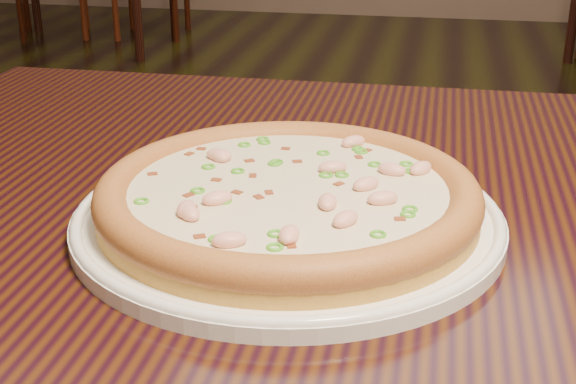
# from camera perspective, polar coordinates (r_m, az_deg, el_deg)

# --- Properties ---
(hero_table) EXTENTS (1.20, 0.80, 0.75)m
(hero_table) POSITION_cam_1_polar(r_m,az_deg,el_deg) (0.73, 10.20, -8.60)
(hero_table) COLOR black
(hero_table) RESTS_ON ground
(plate) EXTENTS (0.34, 0.34, 0.02)m
(plate) POSITION_cam_1_polar(r_m,az_deg,el_deg) (0.64, 0.00, -1.75)
(plate) COLOR white
(plate) RESTS_ON hero_table
(pizza) EXTENTS (0.31, 0.31, 0.03)m
(pizza) POSITION_cam_1_polar(r_m,az_deg,el_deg) (0.63, 0.01, -0.24)
(pizza) COLOR gold
(pizza) RESTS_ON plate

